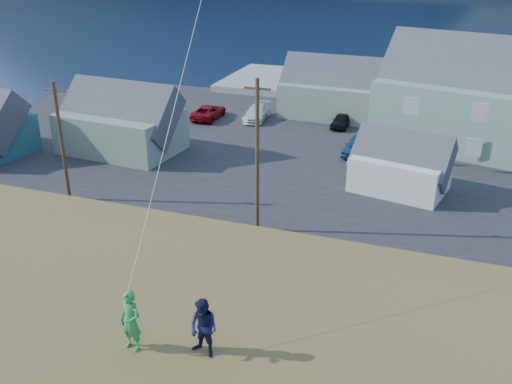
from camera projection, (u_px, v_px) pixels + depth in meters
ground at (280, 248)px, 33.77m from camera, size 900.00×900.00×0.00m
grass_strip at (270, 264)px, 32.03m from camera, size 110.00×8.00×0.10m
waterfront_lot at (340, 154)px, 48.41m from camera, size 72.00×36.00×0.12m
wharf at (331, 85)px, 69.91m from camera, size 26.00×14.00×0.90m
shed_palegreen_near at (120, 121)px, 48.06m from camera, size 10.53×7.16×7.30m
shed_white at (401, 164)px, 40.55m from camera, size 7.58×5.80×5.40m
shed_palegreen_far at (336, 89)px, 57.81m from camera, size 11.36×6.80×7.49m
utility_poles at (283, 166)px, 33.33m from camera, size 31.93×0.24×9.55m
parked_cars at (269, 121)px, 54.55m from camera, size 24.04×11.63×1.51m
kite_flyer_green at (131, 321)px, 14.13m from camera, size 0.67×0.51×1.67m
kite_flyer_navy at (204, 328)px, 13.94m from camera, size 0.89×0.76×1.58m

